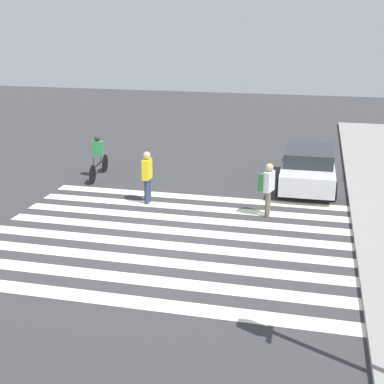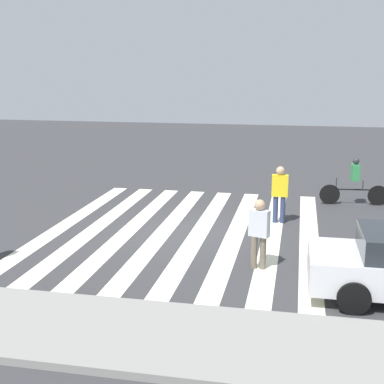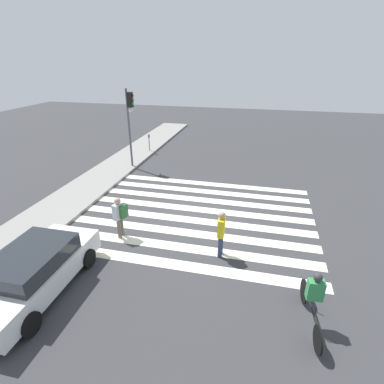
{
  "view_description": "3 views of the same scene",
  "coord_description": "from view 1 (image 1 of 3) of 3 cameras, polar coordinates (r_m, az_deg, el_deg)",
  "views": [
    {
      "loc": [
        13.14,
        3.77,
        5.79
      ],
      "look_at": [
        -0.36,
        0.6,
        1.26
      ],
      "focal_mm": 50.0,
      "sensor_mm": 36.0,
      "label": 1
    },
    {
      "loc": [
        -3.2,
        14.32,
        4.56
      ],
      "look_at": [
        -0.24,
        -0.24,
        1.11
      ],
      "focal_mm": 50.0,
      "sensor_mm": 36.0,
      "label": 2
    },
    {
      "loc": [
        -11.38,
        -2.49,
        6.42
      ],
      "look_at": [
        -0.76,
        0.05,
        1.44
      ],
      "focal_mm": 28.0,
      "sensor_mm": 36.0,
      "label": 3
    }
  ],
  "objects": [
    {
      "name": "cyclist_far_lane",
      "position": [
        20.46,
        -9.97,
        3.9
      ],
      "size": [
        2.29,
        0.42,
        1.63
      ],
      "rotation": [
        0.0,
        0.0,
        0.1
      ],
      "color": "black",
      "rests_on": "ground_plane"
    },
    {
      "name": "crosswalk_stripes",
      "position": [
        14.84,
        -2.59,
        -4.87
      ],
      "size": [
        7.65,
        10.0,
        0.01
      ],
      "color": "#F2EDCC",
      "rests_on": "ground_plane"
    },
    {
      "name": "pedestrian_adult_blue_shirt",
      "position": [
        17.33,
        -4.8,
        1.9
      ],
      "size": [
        0.48,
        0.26,
        1.73
      ],
      "rotation": [
        0.0,
        0.0,
        0.01
      ],
      "color": "navy",
      "rests_on": "ground_plane"
    },
    {
      "name": "car_parked_far_curb",
      "position": [
        19.5,
        12.27,
        2.64
      ],
      "size": [
        4.43,
        2.0,
        1.41
      ],
      "rotation": [
        0.0,
        0.0,
        0.01
      ],
      "color": "silver",
      "rests_on": "ground_plane"
    },
    {
      "name": "pedestrian_child_with_backpack",
      "position": [
        16.28,
        8.04,
        0.69
      ],
      "size": [
        0.5,
        0.48,
        1.66
      ],
      "rotation": [
        0.0,
        0.0,
        -0.33
      ],
      "color": "#6B6051",
      "rests_on": "ground_plane"
    },
    {
      "name": "ground_plane",
      "position": [
        14.85,
        -2.59,
        -4.88
      ],
      "size": [
        60.0,
        60.0,
        0.0
      ],
      "primitive_type": "plane",
      "color": "#38383A"
    }
  ]
}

